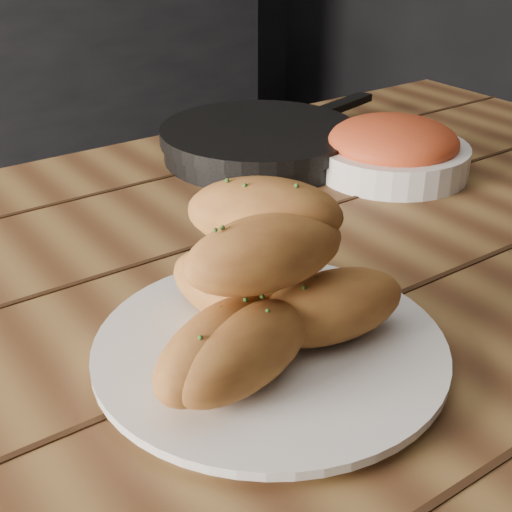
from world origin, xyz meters
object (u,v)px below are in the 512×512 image
Objects in this scene: skillet at (261,141)px; table at (277,352)px; plate at (270,351)px; bowl at (393,150)px; bread_rolls at (259,294)px.

table is at bearing -122.71° from skillet.
plate reaches higher than table.
plate is 0.49m from skillet.
bowl is at bearing 24.84° from table.
skillet is (0.19, 0.29, 0.12)m from table.
table is 0.35m from bowl.
plate is 0.06m from bread_rolls.
skillet is at bearing 57.29° from table.
skillet is at bearing 125.30° from bowl.
bread_rolls reaches higher than bowl.
table is 5.75× the size of bread_rolls.
bread_rolls reaches higher than plate.
skillet is (0.28, 0.40, 0.01)m from plate.
table is 3.50× the size of skillet.
skillet is 0.19m from bowl.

